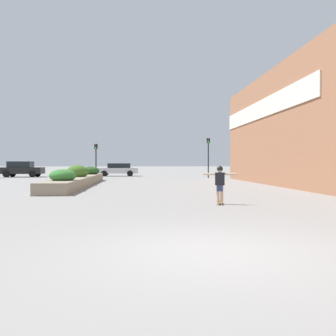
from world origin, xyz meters
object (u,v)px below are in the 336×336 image
car_leftmost (22,169)px  skateboard (220,202)px  traffic_light_left (96,155)px  car_center_left (118,169)px  traffic_light_right (208,151)px  skateboarder (220,180)px

car_leftmost → skateboard: bearing=29.2°
car_leftmost → traffic_light_left: 8.92m
car_center_left → traffic_light_right: bearing=-123.1°
traffic_light_left → skateboard: bearing=-73.0°
skateboard → car_leftmost: (-14.37, 25.71, 0.74)m
skateboard → skateboarder: bearing=84.9°
car_leftmost → traffic_light_right: traffic_light_right is taller
car_center_left → traffic_light_right: 10.48m
skateboarder → traffic_light_right: traffic_light_right is taller
skateboard → traffic_light_left: size_ratio=0.23×
traffic_light_right → skateboarder: bearing=-99.5°
traffic_light_left → traffic_light_right: 10.30m
car_center_left → traffic_light_left: (-1.62, -6.06, 1.42)m
car_center_left → traffic_light_right: traffic_light_right is taller
skateboarder → car_center_left: 28.04m
skateboarder → skateboard: bearing=-95.1°
skateboarder → car_leftmost: (-14.37, 25.71, -0.01)m
skateboard → traffic_light_left: 22.62m
skateboard → car_leftmost: size_ratio=0.17×
skateboard → skateboarder: (0.00, 0.00, 0.75)m
traffic_light_left → traffic_light_right: (10.28, 0.43, 0.37)m
skateboard → traffic_light_left: traffic_light_left is taller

